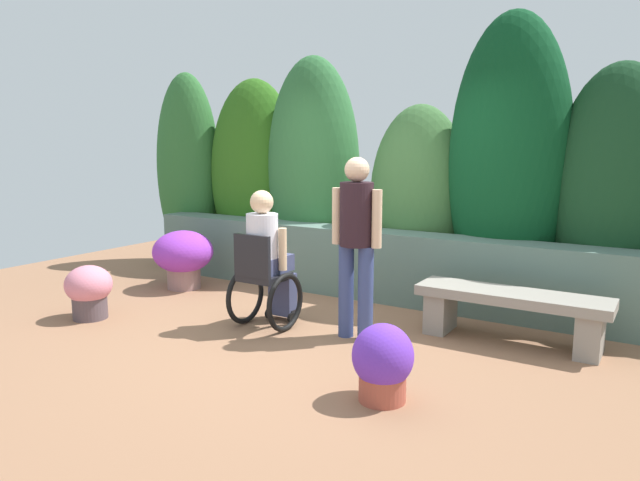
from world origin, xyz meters
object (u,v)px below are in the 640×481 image
flower_pot_terracotta_by_wall (383,363)px  flower_pot_red_accent (89,290)px  flower_pot_purple_near (183,256)px  person_standing_companion (356,236)px  stone_bench (511,308)px  person_in_wheelchair (266,264)px

flower_pot_terracotta_by_wall → flower_pot_red_accent: bearing=177.0°
flower_pot_purple_near → flower_pot_terracotta_by_wall: flower_pot_purple_near is taller
person_standing_companion → flower_pot_terracotta_by_wall: (0.79, -1.07, -0.67)m
stone_bench → person_in_wheelchair: person_in_wheelchair is taller
person_standing_companion → flower_pot_purple_near: bearing=161.2°
person_standing_companion → flower_pot_terracotta_by_wall: person_standing_companion is taller
person_in_wheelchair → flower_pot_purple_near: size_ratio=1.82×
person_in_wheelchair → flower_pot_red_accent: person_in_wheelchair is taller
flower_pot_terracotta_by_wall → flower_pot_red_accent: same height
flower_pot_purple_near → flower_pot_terracotta_by_wall: bearing=-24.8°
person_standing_companion → flower_pot_purple_near: (-2.67, 0.53, -0.54)m
person_standing_companion → flower_pot_red_accent: (-2.58, -0.89, -0.65)m
stone_bench → person_standing_companion: 1.52m
person_in_wheelchair → flower_pot_purple_near: (-1.78, 0.68, -0.22)m
stone_bench → person_in_wheelchair: 2.29m
stone_bench → flower_pot_red_accent: bearing=-160.9°
flower_pot_terracotta_by_wall → flower_pot_red_accent: (-3.37, 0.18, 0.02)m
flower_pot_purple_near → flower_pot_red_accent: bearing=-86.3°
stone_bench → flower_pot_red_accent: flower_pot_red_accent is taller
stone_bench → flower_pot_purple_near: size_ratio=2.27×
stone_bench → flower_pot_red_accent: 4.10m
flower_pot_purple_near → flower_pot_terracotta_by_wall: (3.46, -1.60, -0.13)m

